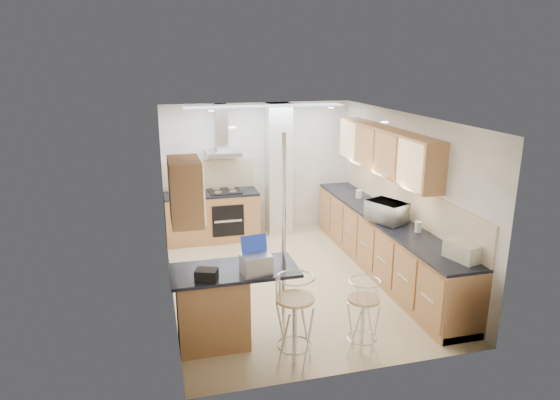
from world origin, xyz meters
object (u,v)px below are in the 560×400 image
object	(u,v)px
laptop	(256,264)
microwave	(387,212)
bar_stool_end	(363,318)
bread_bin	(465,250)
bar_stool_near	(295,321)

from	to	relation	value
laptop	microwave	bearing A→B (deg)	21.36
bar_stool_end	bread_bin	xyz separation A→B (m)	(1.44, 0.28, 0.56)
laptop	bar_stool_end	xyz separation A→B (m)	(1.13, -0.46, -0.58)
laptop	bread_bin	bearing A→B (deg)	-13.44
microwave	bar_stool_end	bearing A→B (deg)	123.85
bar_stool_near	bread_bin	world-z (taller)	bread_bin
bar_stool_near	microwave	bearing A→B (deg)	54.17
microwave	laptop	distance (m)	2.66
bar_stool_near	bread_bin	bearing A→B (deg)	18.42
bar_stool_near	bar_stool_end	xyz separation A→B (m)	(0.80, 0.00, -0.07)
bar_stool_end	bread_bin	world-z (taller)	bread_bin
laptop	bread_bin	size ratio (longest dim) A/B	0.77
bar_stool_end	bar_stool_near	bearing A→B (deg)	102.81
bar_stool_near	laptop	bearing A→B (deg)	136.34
microwave	bar_stool_near	distance (m)	2.73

